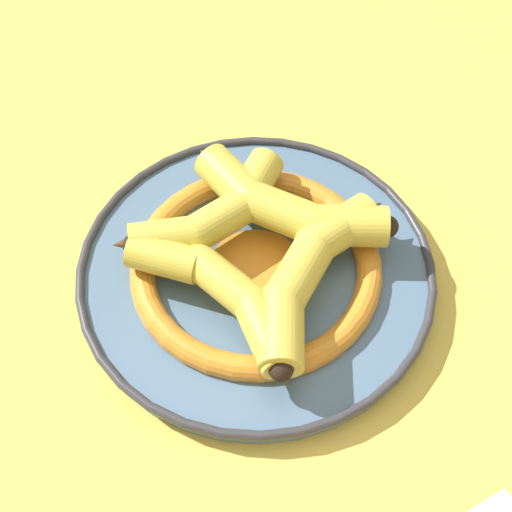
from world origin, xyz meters
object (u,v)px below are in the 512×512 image
banana_c (309,272)px  banana_d (221,291)px  decorative_bowl (256,270)px  banana_a (212,215)px  banana_b (283,205)px

banana_c → banana_d: banana_c is taller
decorative_bowl → banana_c: 0.06m
banana_a → banana_c: (0.05, 0.10, 0.00)m
decorative_bowl → banana_d: banana_d is taller
decorative_bowl → banana_c: size_ratio=1.63×
decorative_bowl → banana_a: banana_a is taller
decorative_bowl → banana_b: 0.06m
banana_b → banana_d: size_ratio=1.17×
banana_a → banana_c: size_ratio=0.71×
banana_b → banana_c: same height
banana_d → banana_a: bearing=-39.7°
decorative_bowl → banana_b: bearing=162.0°
banana_a → banana_c: 0.11m
banana_b → banana_d: (0.10, -0.04, -0.00)m
banana_c → banana_d: 0.08m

